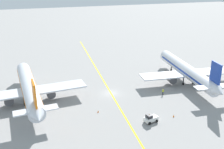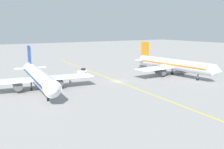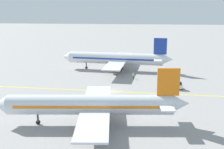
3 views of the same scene
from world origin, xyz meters
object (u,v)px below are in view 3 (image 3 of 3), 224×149
at_px(traffic_cone_mid_apron, 149,99).
at_px(airplane_at_gate, 92,105).
at_px(ground_crew_worker, 133,76).
at_px(traffic_cone_near_nose, 174,82).
at_px(airplane_adjacent_stand, 117,59).
at_px(baggage_tug_white, 178,85).

bearing_deg(traffic_cone_mid_apron, airplane_at_gate, 144.04).
distance_m(airplane_at_gate, ground_crew_worker, 34.52).
height_order(ground_crew_worker, traffic_cone_near_nose, ground_crew_worker).
distance_m(airplane_adjacent_stand, traffic_cone_mid_apron, 31.10).
height_order(airplane_adjacent_stand, ground_crew_worker, airplane_adjacent_stand).
distance_m(airplane_at_gate, baggage_tug_white, 30.71).
distance_m(ground_crew_worker, traffic_cone_mid_apron, 19.36).
height_order(baggage_tug_white, traffic_cone_near_nose, baggage_tug_white).
height_order(airplane_at_gate, traffic_cone_mid_apron, airplane_at_gate).
relative_size(airplane_at_gate, baggage_tug_white, 10.93).
relative_size(airplane_adjacent_stand, traffic_cone_near_nose, 64.63).
relative_size(traffic_cone_near_nose, traffic_cone_mid_apron, 1.00).
xyz_separation_m(airplane_at_gate, baggage_tug_white, (24.41, -18.42, -2.81)).
xyz_separation_m(airplane_at_gate, airplane_adjacent_stand, (44.24, -1.48, 0.00)).
xyz_separation_m(traffic_cone_near_nose, traffic_cone_mid_apron, (-15.64, 7.37, 0.00)).
relative_size(airplane_at_gate, airplane_adjacent_stand, 1.00).
bearing_deg(airplane_adjacent_stand, traffic_cone_near_nose, -129.90).
bearing_deg(airplane_adjacent_stand, airplane_at_gate, 178.09).
bearing_deg(airplane_adjacent_stand, baggage_tug_white, -139.49).
bearing_deg(traffic_cone_near_nose, traffic_cone_mid_apron, 154.76).
bearing_deg(baggage_tug_white, airplane_adjacent_stand, 40.51).
bearing_deg(baggage_tug_white, traffic_cone_near_nose, 3.47).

